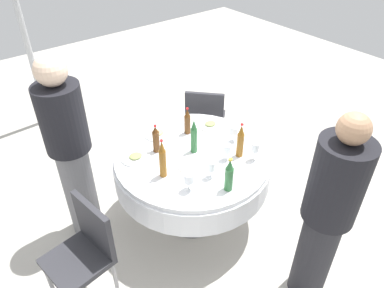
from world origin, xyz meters
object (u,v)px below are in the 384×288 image
object	(u,v)px
wine_glass_far	(189,179)
wine_glass_rear	(227,149)
wine_glass_south	(255,148)
chair_mid	(85,248)
bottle_green_far	(194,137)
plate_inner	(136,157)
wine_glass_east	(211,167)
bottle_amber_left	(163,159)
bottle_brown_rear	(187,122)
plate_outer	(210,125)
wine_glass_mid	(234,131)
bottle_brown_mid	(156,139)
plate_south	(158,134)
bottle_green_right	(229,175)
bottle_amber_north	(240,141)
chair_east	(205,118)
person_north	(327,213)
person_left	(70,150)
dining_table	(192,168)
plate_front	(192,165)

from	to	relation	value
wine_glass_far	wine_glass_rear	size ratio (longest dim) A/B	1.05
wine_glass_south	chair_mid	world-z (taller)	wine_glass_south
bottle_green_far	plate_inner	bearing A→B (deg)	153.10
wine_glass_east	bottle_amber_left	bearing A→B (deg)	138.60
bottle_brown_rear	plate_outer	bearing A→B (deg)	-10.49
wine_glass_mid	wine_glass_south	bearing A→B (deg)	-98.32
bottle_brown_mid	plate_south	world-z (taller)	bottle_brown_mid
bottle_green_right	wine_glass_east	world-z (taller)	bottle_green_right
bottle_green_right	plate_outer	size ratio (longest dim) A/B	1.25
bottle_amber_north	chair_mid	size ratio (longest dim) A/B	0.36
wine_glass_rear	plate_inner	world-z (taller)	wine_glass_rear
bottle_brown_mid	wine_glass_mid	xyz separation A→B (m)	(0.60, -0.30, -0.01)
bottle_green_far	wine_glass_east	world-z (taller)	bottle_green_far
wine_glass_mid	chair_east	bearing A→B (deg)	67.84
bottle_green_right	wine_glass_mid	distance (m)	0.62
bottle_amber_left	bottle_brown_rear	world-z (taller)	bottle_amber_left
wine_glass_east	plate_south	bearing A→B (deg)	89.89
person_north	person_left	distance (m)	1.94
bottle_brown_rear	plate_outer	size ratio (longest dim) A/B	1.14
dining_table	wine_glass_south	xyz separation A→B (m)	(0.35, -0.37, 0.27)
bottle_green_right	wine_glass_east	xyz separation A→B (m)	(-0.01, 0.18, -0.03)
dining_table	wine_glass_mid	xyz separation A→B (m)	(0.40, -0.08, 0.26)
bottle_amber_left	wine_glass_south	bearing A→B (deg)	-23.25
bottle_amber_left	plate_south	xyz separation A→B (m)	(0.28, 0.49, -0.15)
bottle_green_right	wine_glass_far	world-z (taller)	bottle_green_right
wine_glass_east	plate_front	world-z (taller)	wine_glass_east
wine_glass_east	plate_inner	world-z (taller)	wine_glass_east
dining_table	person_left	distance (m)	1.01
bottle_green_far	wine_glass_rear	xyz separation A→B (m)	(0.14, -0.25, -0.05)
bottle_amber_north	wine_glass_east	size ratio (longest dim) A/B	2.11
wine_glass_far	bottle_brown_mid	bearing A→B (deg)	81.75
plate_front	chair_east	xyz separation A→B (m)	(0.78, 0.76, -0.23)
chair_mid	bottle_amber_north	bearing A→B (deg)	-102.45
wine_glass_east	chair_mid	size ratio (longest dim) A/B	0.17
bottle_amber_left	person_north	bearing A→B (deg)	-62.21
bottle_amber_north	wine_glass_south	size ratio (longest dim) A/B	1.89
plate_south	wine_glass_far	bearing A→B (deg)	-106.64
bottle_amber_left	bottle_green_far	distance (m)	0.39
wine_glass_south	plate_south	xyz separation A→B (m)	(-0.42, 0.79, -0.10)
bottle_green_far	wine_glass_mid	world-z (taller)	bottle_green_far
wine_glass_rear	wine_glass_south	bearing A→B (deg)	-38.54
bottle_green_far	bottle_brown_rear	bearing A→B (deg)	63.04
wine_glass_mid	wine_glass_east	size ratio (longest dim) A/B	1.03
wine_glass_east	plate_inner	size ratio (longest dim) A/B	0.62
dining_table	wine_glass_far	distance (m)	0.50
bottle_green_far	chair_mid	world-z (taller)	bottle_green_far
bottle_green_right	plate_south	distance (m)	0.92
plate_outer	chair_mid	distance (m)	1.55
plate_outer	plate_front	size ratio (longest dim) A/B	0.94
bottle_green_far	plate_front	distance (m)	0.24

